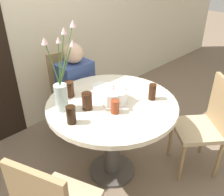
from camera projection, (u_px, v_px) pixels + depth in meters
ground_plane at (112, 171)px, 2.42m from camera, size 16.00×16.00×0.00m
wall_back at (27, 13)px, 2.53m from camera, size 8.00×0.05×2.60m
dining_table at (112, 119)px, 2.11m from camera, size 1.07×1.07×0.78m
chair_right_flank at (70, 88)px, 2.78m from camera, size 0.47×0.47×0.92m
chair_far_back at (207, 122)px, 2.23m from camera, size 0.56×0.56×0.92m
birthday_cake at (114, 96)px, 2.02m from camera, size 0.22×0.22×0.15m
flower_vase at (62, 87)px, 1.84m from camera, size 0.27×0.18×0.66m
side_plate at (102, 86)px, 2.27m from camera, size 0.18×0.18×0.01m
drink_glass_0 at (69, 89)px, 2.09m from camera, size 0.08×0.08×0.13m
drink_glass_1 at (152, 92)px, 2.04m from camera, size 0.06×0.06×0.14m
drink_glass_2 at (71, 115)px, 1.75m from camera, size 0.07×0.07×0.14m
drink_glass_3 at (87, 101)px, 1.91m from camera, size 0.08×0.08×0.14m
drink_glass_4 at (115, 107)px, 1.88m from camera, size 0.07×0.07×0.11m
person_guest at (77, 95)px, 2.67m from camera, size 0.34×0.24×1.08m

